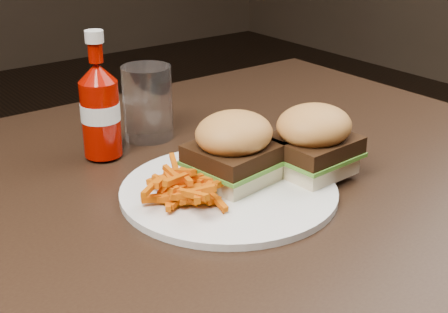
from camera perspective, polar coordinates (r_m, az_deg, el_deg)
dining_table at (r=0.85m, az=-4.97°, el=-3.81°), size 1.20×0.80×0.04m
plate at (r=0.81m, az=0.43°, el=-3.16°), size 0.28×0.28×0.01m
sandwich_half_a at (r=0.82m, az=0.90°, el=-1.47°), size 0.11×0.10×0.02m
sandwich_half_b at (r=0.85m, az=8.03°, el=-0.66°), size 0.10×0.09×0.02m
fries_pile at (r=0.77m, az=-3.29°, el=-2.27°), size 0.10×0.10×0.04m
ketchup_bottle at (r=0.92m, az=-11.19°, el=3.40°), size 0.06×0.06×0.11m
tumbler at (r=0.98m, az=-7.01°, el=4.77°), size 0.09×0.09×0.12m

